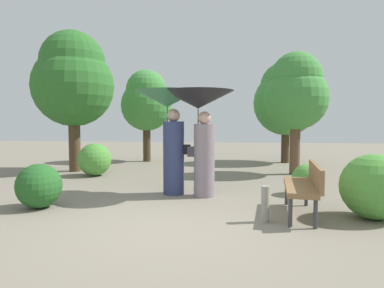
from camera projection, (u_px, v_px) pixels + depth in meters
ground_plane at (171, 225)px, 4.93m from camera, size 40.00×40.00×0.00m
person_left at (169, 118)px, 6.97m from camera, size 1.30×1.30×2.13m
person_right at (200, 116)px, 6.75m from camera, size 1.42×1.42×2.11m
park_bench at (305, 184)px, 5.42m from camera, size 0.66×1.55×0.83m
tree_near_left at (73, 79)px, 10.15m from camera, size 2.40×2.40×4.20m
tree_near_right at (296, 92)px, 9.59m from camera, size 1.80×1.80×3.46m
tree_mid_left at (146, 101)px, 12.74m from camera, size 1.90×1.90×3.43m
tree_mid_right at (286, 98)px, 12.34m from camera, size 2.34×2.34×3.69m
bush_path_left at (374, 187)px, 5.23m from camera, size 1.01×1.01×1.01m
bush_path_right at (307, 179)px, 6.98m from camera, size 0.63×0.63×0.63m
bush_behind_bench at (39, 186)px, 5.90m from camera, size 0.77×0.77×0.77m
bush_far_side at (95, 160)px, 9.42m from camera, size 0.90×0.90×0.90m
path_marker_post at (265, 204)px, 5.08m from camera, size 0.12×0.12×0.55m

